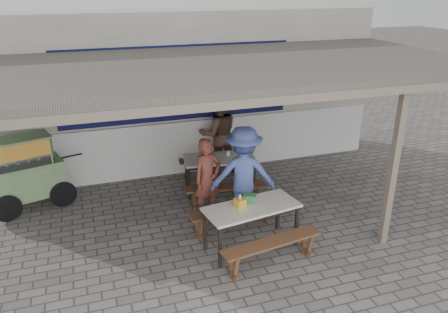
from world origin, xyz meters
TOP-DOWN VIEW (x-y plane):
  - ground at (0.00, 0.00)m, footprint 60.00×60.00m
  - back_wall at (-0.00, 3.58)m, footprint 9.00×1.28m
  - warung_roof at (0.02, 0.90)m, footprint 9.00×4.21m
  - table_left at (0.34, 1.76)m, footprint 1.51×0.89m
  - bench_left_street at (0.24, 1.06)m, footprint 1.55×0.49m
  - bench_left_wall at (0.44, 2.47)m, footprint 1.55×0.49m
  - table_right at (0.20, -0.35)m, footprint 1.60×0.88m
  - bench_right_street at (0.29, -0.95)m, footprint 1.64×0.52m
  - bench_right_wall at (0.11, 0.25)m, footprint 1.64×0.52m
  - vendor_cart at (-3.30, 2.26)m, footprint 1.68×1.04m
  - patron_street_side at (-0.18, 0.86)m, footprint 0.64×0.52m
  - patron_wall_side at (0.64, 2.75)m, footprint 0.92×0.74m
  - patron_right_table at (0.40, 0.56)m, footprint 1.28×0.94m
  - tissue_box at (0.01, -0.32)m, footprint 0.18×0.18m
  - donation_box at (0.21, -0.21)m, footprint 0.24×0.20m
  - condiment_jar at (0.55, 1.85)m, footprint 0.08×0.08m
  - condiment_bowl at (0.18, 1.93)m, footprint 0.21×0.21m

SIDE VIEW (x-z plane):
  - ground at x=0.00m, z-range 0.00..0.00m
  - bench_left_street at x=0.24m, z-range 0.11..0.56m
  - bench_left_wall at x=0.44m, z-range 0.11..0.56m
  - bench_right_street at x=0.29m, z-range 0.12..0.57m
  - bench_right_wall at x=0.11m, z-range 0.12..0.57m
  - table_left at x=0.34m, z-range 0.30..1.05m
  - table_right at x=0.20m, z-range 0.30..1.05m
  - patron_street_side at x=-0.18m, z-range 0.00..1.51m
  - condiment_bowl at x=0.18m, z-range 0.75..0.79m
  - vendor_cart at x=-3.30m, z-range 0.06..1.49m
  - condiment_jar at x=0.55m, z-range 0.75..0.84m
  - donation_box at x=0.21m, z-range 0.75..0.89m
  - tissue_box at x=0.01m, z-range 0.75..0.90m
  - patron_right_table at x=0.40m, z-range 0.00..1.77m
  - patron_wall_side at x=0.64m, z-range 0.00..1.81m
  - back_wall at x=0.00m, z-range -0.03..3.47m
  - warung_roof at x=0.02m, z-range 1.31..4.12m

